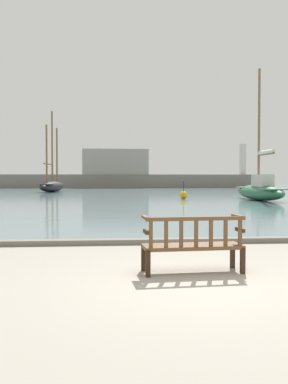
{
  "coord_description": "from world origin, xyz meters",
  "views": [
    {
      "loc": [
        -1.37,
        -5.94,
        1.53
      ],
      "look_at": [
        -0.0,
        10.0,
        1.0
      ],
      "focal_mm": 40.0,
      "sensor_mm": 36.0,
      "label": 1
    }
  ],
  "objects_px": {
    "sailboat_mid_port": "(260,190)",
    "channel_buoy": "(183,195)",
    "park_bench": "(193,244)",
    "sailboat_outer_port": "(52,185)"
  },
  "relations": [
    {
      "from": "sailboat_outer_port",
      "to": "channel_buoy",
      "type": "xyz_separation_m",
      "value": [
        10.94,
        -15.97,
        -0.45
      ]
    },
    {
      "from": "sailboat_outer_port",
      "to": "channel_buoy",
      "type": "relative_size",
      "value": 6.77
    },
    {
      "from": "channel_buoy",
      "to": "sailboat_mid_port",
      "type": "bearing_deg",
      "value": -23.46
    },
    {
      "from": "sailboat_mid_port",
      "to": "channel_buoy",
      "type": "bearing_deg",
      "value": 156.54
    },
    {
      "from": "sailboat_mid_port",
      "to": "sailboat_outer_port",
      "type": "distance_m",
      "value": 23.81
    },
    {
      "from": "park_bench",
      "to": "channel_buoy",
      "type": "relative_size",
      "value": 1.32
    },
    {
      "from": "sailboat_mid_port",
      "to": "channel_buoy",
      "type": "height_order",
      "value": "sailboat_mid_port"
    },
    {
      "from": "park_bench",
      "to": "sailboat_mid_port",
      "type": "xyz_separation_m",
      "value": [
        8.5,
        20.23,
        0.29
      ]
    },
    {
      "from": "park_bench",
      "to": "sailboat_mid_port",
      "type": "height_order",
      "value": "sailboat_mid_port"
    },
    {
      "from": "park_bench",
      "to": "sailboat_outer_port",
      "type": "bearing_deg",
      "value": 100.52
    }
  ]
}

